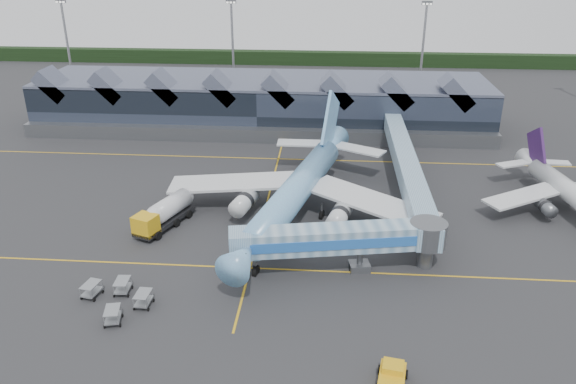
# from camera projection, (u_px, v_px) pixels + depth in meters

# --- Properties ---
(ground) EXTENTS (260.00, 260.00, 0.00)m
(ground) POSITION_uv_depth(u_px,v_px,m) (258.00, 235.00, 72.78)
(ground) COLOR #29292B
(ground) RESTS_ON ground
(taxi_stripes) EXTENTS (120.00, 60.00, 0.01)m
(taxi_stripes) POSITION_uv_depth(u_px,v_px,m) (267.00, 202.00, 81.87)
(taxi_stripes) COLOR gold
(taxi_stripes) RESTS_ON ground
(tree_line_far) EXTENTS (260.00, 4.00, 4.00)m
(tree_line_far) POSITION_uv_depth(u_px,v_px,m) (303.00, 58.00, 172.00)
(tree_line_far) COLOR black
(tree_line_far) RESTS_ON ground
(terminal) EXTENTS (90.00, 22.25, 12.52)m
(terminal) POSITION_uv_depth(u_px,v_px,m) (262.00, 102.00, 114.20)
(terminal) COLOR black
(terminal) RESTS_ON ground
(light_masts) EXTENTS (132.40, 42.56, 22.45)m
(light_masts) POSITION_uv_depth(u_px,v_px,m) (388.00, 52.00, 123.31)
(light_masts) COLOR gray
(light_masts) RESTS_ON ground
(main_airliner) EXTENTS (37.33, 43.73, 14.22)m
(main_airliner) POSITION_uv_depth(u_px,v_px,m) (299.00, 187.00, 76.69)
(main_airliner) COLOR #76C8F0
(main_airliner) RESTS_ON ground
(regional_jet) EXTENTS (24.92, 27.51, 9.46)m
(regional_jet) POSITION_uv_depth(u_px,v_px,m) (569.00, 191.00, 78.24)
(regional_jet) COLOR silver
(regional_jet) RESTS_ON ground
(jet_bridge) EXTENTS (24.74, 7.76, 5.85)m
(jet_bridge) POSITION_uv_depth(u_px,v_px,m) (352.00, 239.00, 63.40)
(jet_bridge) COLOR #678FAC
(jet_bridge) RESTS_ON ground
(fuel_truck) EXTENTS (6.25, 10.90, 3.71)m
(fuel_truck) POSITION_uv_depth(u_px,v_px,m) (166.00, 211.00, 74.49)
(fuel_truck) COLOR black
(fuel_truck) RESTS_ON ground
(pushback_tug) EXTENTS (3.12, 4.34, 1.79)m
(pushback_tug) POSITION_uv_depth(u_px,v_px,m) (392.00, 377.00, 47.99)
(pushback_tug) COLOR gold
(pushback_tug) RESTS_ON ground
(baggage_carts) EXTENTS (7.85, 7.55, 1.57)m
(baggage_carts) POSITION_uv_depth(u_px,v_px,m) (118.00, 297.00, 58.68)
(baggage_carts) COLOR #94989C
(baggage_carts) RESTS_ON ground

